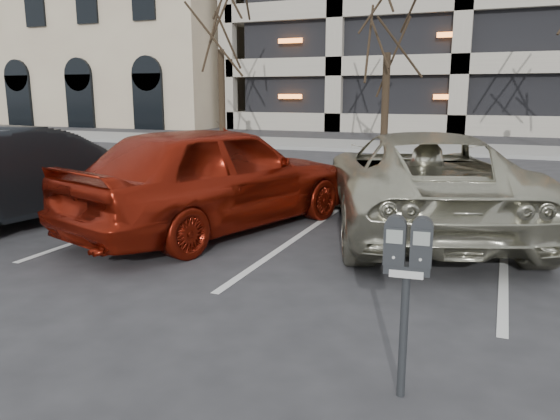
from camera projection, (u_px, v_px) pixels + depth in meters
ground at (352, 303)px, 5.46m from camera, size 140.00×140.00×0.00m
sidewalk at (465, 149)px, 19.93m from camera, size 80.00×4.00×0.12m
stall_lines at (300, 235)px, 8.06m from camera, size 16.90×5.20×0.00m
office_building at (97, 20)px, 41.34m from camera, size 26.00×16.20×15.00m
parking_meter at (407, 264)px, 3.59m from camera, size 0.33×0.15×1.25m
suv_silver at (419, 181)px, 8.31m from camera, size 4.12×5.95×1.51m
car_red at (215, 176)px, 8.26m from camera, size 3.34×5.22×1.65m
car_dark at (26, 173)px, 8.87m from camera, size 2.38×4.96×1.57m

